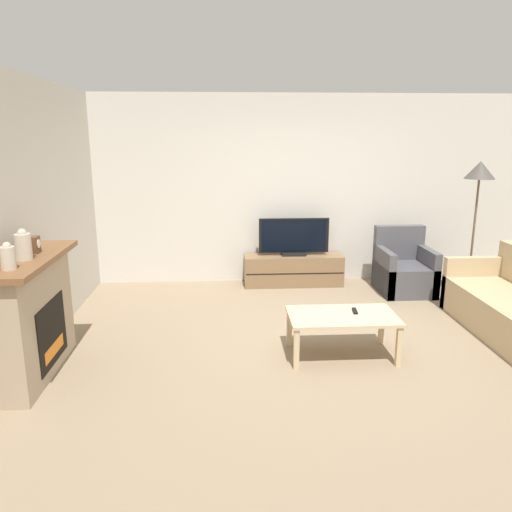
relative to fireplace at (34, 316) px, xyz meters
The scene contains 13 objects.
ground_plane 2.78m from the fireplace, 12.62° to the left, with size 24.00×24.00×0.00m, color #89755B.
wall_back 4.02m from the fireplace, 47.57° to the left, with size 12.00×0.06×2.70m.
wall_left 1.00m from the fireplace, 106.47° to the left, with size 0.06×12.00×2.70m.
fireplace is the anchor object (origin of this frame).
mantel_vase_left 0.77m from the fireplace, 87.70° to the right, with size 0.11×0.11×0.22m.
mantel_vase_centre_left 0.67m from the fireplace, 80.86° to the right, with size 0.13×0.13×0.27m.
mantel_clock 0.63m from the fireplace, 82.80° to the left, with size 0.08×0.11×0.15m.
tv_stand 3.78m from the fireplace, 44.43° to the left, with size 1.42×0.41×0.44m.
tv 3.77m from the fireplace, 44.40° to the left, with size 1.00×0.18×0.54m.
armchair 4.74m from the fireplace, 28.02° to the left, with size 0.70×0.76×0.88m.
coffee_table 2.86m from the fireplace, ahead, with size 1.05×0.61×0.43m.
remote 3.00m from the fireplace, ahead, with size 0.06×0.15×0.02m.
floor_lamp 5.36m from the fireplace, 20.56° to the left, with size 0.37×0.37×1.81m.
Camera 1 is at (-0.93, -4.90, 2.15)m, focal length 35.00 mm.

